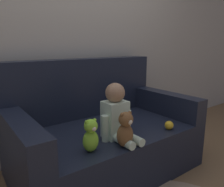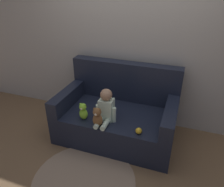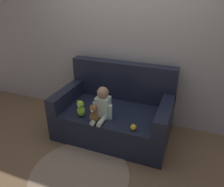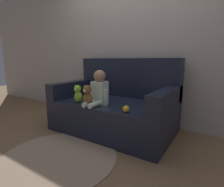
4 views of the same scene
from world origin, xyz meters
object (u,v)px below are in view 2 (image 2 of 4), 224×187
at_px(person_baby, 106,108).
at_px(teddy_bear_brown, 97,117).
at_px(couch, 118,114).
at_px(plush_toy_side, 83,111).
at_px(toy_ball, 139,131).

height_order(person_baby, teddy_bear_brown, person_baby).
bearing_deg(teddy_bear_brown, couch, 77.06).
height_order(couch, teddy_bear_brown, couch).
xyz_separation_m(couch, plush_toy_side, (-0.35, -0.40, 0.21)).
bearing_deg(plush_toy_side, person_baby, 15.99).
bearing_deg(couch, teddy_bear_brown, -102.94).
xyz_separation_m(couch, person_baby, (-0.06, -0.32, 0.28)).
relative_size(teddy_bear_brown, toy_ball, 3.45).
bearing_deg(person_baby, teddy_bear_brown, -106.10).
xyz_separation_m(couch, teddy_bear_brown, (-0.11, -0.49, 0.22)).
height_order(couch, plush_toy_side, couch).
xyz_separation_m(person_baby, plush_toy_side, (-0.29, -0.08, -0.07)).
bearing_deg(teddy_bear_brown, person_baby, 73.90).
distance_m(person_baby, teddy_bear_brown, 0.18).
height_order(couch, person_baby, couch).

